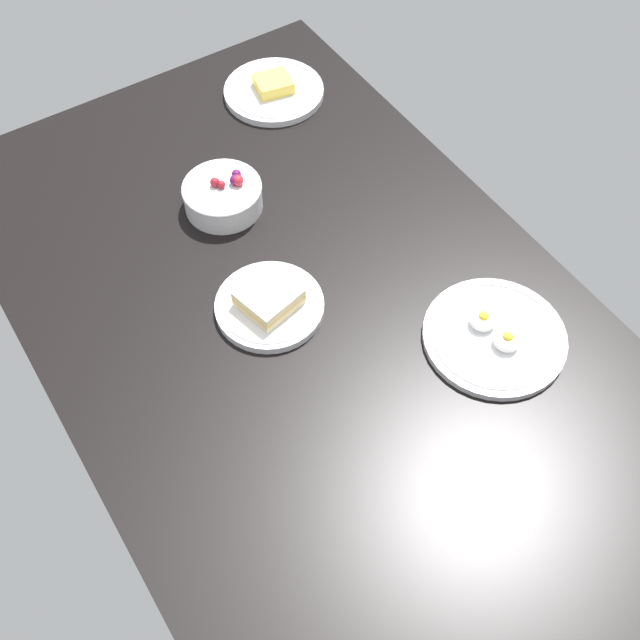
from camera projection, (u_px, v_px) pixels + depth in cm
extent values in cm
cube|color=black|center=(320.00, 334.00, 129.07)|extent=(142.44, 82.57, 4.00)
cylinder|color=silver|center=(274.00, 92.00, 159.80)|extent=(19.96, 19.96, 1.42)
torus|color=#B7B7BC|center=(274.00, 89.00, 159.22)|extent=(18.07, 18.07, 0.50)
cube|color=#F2D14C|center=(273.00, 84.00, 158.23)|extent=(7.44, 7.88, 2.43)
cylinder|color=silver|center=(270.00, 306.00, 128.97)|extent=(17.69, 17.69, 1.42)
torus|color=#B7B7BC|center=(269.00, 304.00, 128.39)|extent=(16.07, 16.07, 0.50)
cube|color=beige|center=(269.00, 301.00, 127.90)|extent=(9.91, 10.30, 1.20)
cube|color=#E5B24C|center=(269.00, 298.00, 127.08)|extent=(9.91, 10.30, 0.80)
cube|color=beige|center=(268.00, 294.00, 126.26)|extent=(9.91, 10.30, 1.20)
cylinder|color=silver|center=(221.00, 198.00, 140.68)|extent=(13.84, 13.84, 4.65)
torus|color=silver|center=(220.00, 188.00, 138.78)|extent=(14.09, 14.09, 0.80)
sphere|color=#59144C|center=(235.00, 180.00, 138.63)|extent=(1.88, 1.88, 1.88)
sphere|color=maroon|center=(221.00, 185.00, 138.26)|extent=(1.43, 1.43, 1.43)
sphere|color=#59144C|center=(236.00, 174.00, 139.58)|extent=(1.70, 1.70, 1.70)
sphere|color=#B2232D|center=(238.00, 180.00, 138.53)|extent=(1.96, 1.96, 1.96)
sphere|color=maroon|center=(215.00, 182.00, 138.47)|extent=(1.68, 1.68, 1.68)
cylinder|color=silver|center=(494.00, 337.00, 125.62)|extent=(22.66, 22.66, 1.20)
torus|color=#B7B7BC|center=(495.00, 335.00, 125.13)|extent=(20.44, 20.44, 0.50)
ellipsoid|color=white|center=(483.00, 320.00, 125.35)|extent=(4.20, 4.20, 2.31)
sphere|color=yellow|center=(484.00, 316.00, 124.50)|extent=(1.68, 1.68, 1.68)
ellipsoid|color=white|center=(507.00, 341.00, 123.10)|extent=(4.18, 4.18, 2.30)
sphere|color=yellow|center=(508.00, 337.00, 122.26)|extent=(1.67, 1.67, 1.67)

